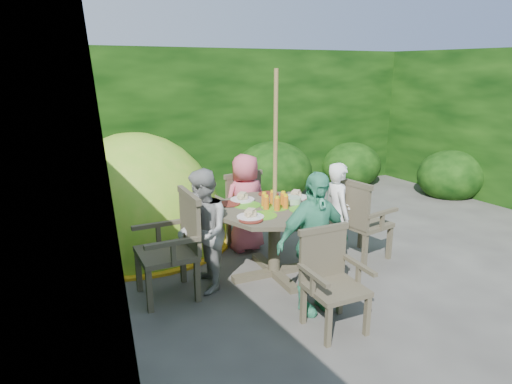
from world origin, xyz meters
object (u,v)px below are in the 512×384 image
garden_chair_front (331,278)px  dome_tent (138,240)px  garden_chair_right (359,219)px  patio_table (275,218)px  child_left (203,231)px  garden_chair_left (175,244)px  parasol_pole (275,178)px  child_back (246,203)px  child_front (314,243)px  garden_chair_back (238,205)px  child_right (337,214)px

garden_chair_front → dome_tent: dome_tent is taller
dome_tent → garden_chair_right: bearing=-22.7°
patio_table → garden_chair_right: 1.10m
patio_table → child_left: 0.81m
garden_chair_left → garden_chair_front: (0.98, -1.21, -0.08)m
parasol_pole → dome_tent: parasol_pole is taller
garden_chair_right → child_left: 1.90m
garden_chair_front → child_back: child_back is taller
child_front → parasol_pole: bearing=84.4°
child_back → child_front: 1.60m
garden_chair_back → child_back: child_back is taller
garden_chair_right → child_right: child_right is taller
garden_chair_left → child_left: bearing=87.7°
garden_chair_front → child_left: child_left is taller
garden_chair_right → garden_chair_front: garden_chair_right is taller
patio_table → child_front: size_ratio=1.10×
child_right → patio_table: bearing=100.3°
child_front → garden_chair_front: bearing=-95.8°
garden_chair_front → child_left: (-0.69, 1.18, 0.18)m
dome_tent → child_front: bearing=-50.6°
garden_chair_front → child_left: bearing=124.8°
patio_table → parasol_pole: bearing=-172.8°
child_left → child_right: bearing=95.8°
garden_chair_right → child_left: (-1.89, 0.20, 0.12)m
parasol_pole → child_left: size_ratio=1.75×
garden_chair_left → dome_tent: dome_tent is taller
garden_chair_left → garden_chair_front: bearing=42.7°
child_left → patio_table: bearing=95.9°
child_back → garden_chair_front: bearing=82.3°
child_left → garden_chair_front: bearing=41.7°
garden_chair_back → garden_chair_front: (-0.23, -2.19, -0.04)m
child_back → parasol_pole: bearing=82.3°
child_back → dome_tent: (-1.09, 0.98, -0.61)m
garden_chair_left → garden_chair_back: garden_chair_left is taller
parasol_pole → child_right: 0.95m
garden_chair_right → garden_chair_back: (-0.97, 1.22, -0.02)m
child_right → garden_chair_front: bearing=154.5°
garden_chair_right → child_back: 1.37m
child_left → dome_tent: dome_tent is taller
garden_chair_back → child_back: bearing=77.9°
garden_chair_right → child_right: 0.31m
garden_chair_left → garden_chair_front: 1.56m
child_right → child_left: size_ratio=0.95×
garden_chair_back → child_left: 1.38m
parasol_pole → child_right: bearing=-5.6°
garden_chair_left → child_front: size_ratio=0.75×
garden_chair_right → garden_chair_left: (-2.18, 0.24, 0.03)m
garden_chair_front → child_right: child_right is taller
patio_table → garden_chair_back: size_ratio=1.60×
child_back → dome_tent: size_ratio=0.41×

